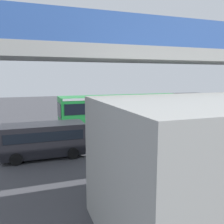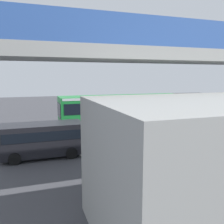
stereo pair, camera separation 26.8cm
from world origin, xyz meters
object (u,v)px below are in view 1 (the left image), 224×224
bicycle_red (211,123)px  traffic_sign (134,104)px  parked_van (44,138)px  bicycle_green (213,129)px  pedestrian (158,123)px  city_bus (123,109)px

bicycle_red → traffic_sign: 7.93m
parked_van → traffic_sign: bearing=-138.5°
bicycle_green → pedestrian: (4.62, -1.39, 0.51)m
bicycle_green → pedestrian: 4.85m
bicycle_green → pedestrian: size_ratio=0.99×
city_bus → pedestrian: city_bus is taller
parked_van → pedestrian: size_ratio=2.68×
city_bus → parked_van: (7.40, 5.57, -0.70)m
parked_van → pedestrian: parked_van is taller
bicycle_green → city_bus: bearing=-29.8°
bicycle_red → traffic_sign: (5.77, -5.23, 1.52)m
bicycle_green → traffic_sign: size_ratio=0.63×
city_bus → traffic_sign: (-2.71, -3.35, 0.01)m
bicycle_red → pedestrian: 6.27m
bicycle_red → traffic_sign: bearing=-42.2°
parked_van → pedestrian: (-9.66, -3.03, -0.30)m
pedestrian → city_bus: bearing=-48.4°
bicycle_green → bicycle_red: size_ratio=1.00×
parked_van → bicycle_green: 14.39m
city_bus → bicycle_red: size_ratio=6.52×
pedestrian → traffic_sign: (-0.44, -5.90, 1.00)m
bicycle_green → bicycle_red: (-1.59, -2.06, 0.00)m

